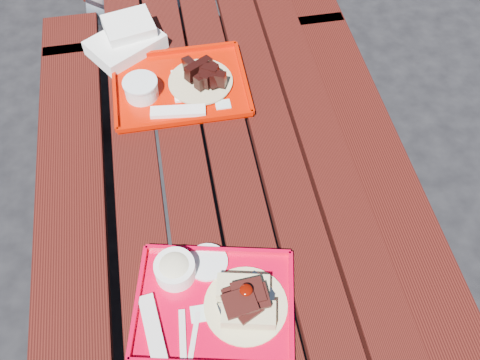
% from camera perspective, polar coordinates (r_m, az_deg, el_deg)
% --- Properties ---
extents(ground, '(60.00, 60.00, 0.00)m').
position_cam_1_polar(ground, '(2.32, -0.67, -8.71)').
color(ground, black).
rests_on(ground, ground).
extents(picnic_table_near, '(1.41, 2.40, 0.75)m').
position_cam_1_polar(picnic_table_near, '(1.84, -0.84, -0.90)').
color(picnic_table_near, '#40110C').
rests_on(picnic_table_near, ground).
extents(near_tray, '(0.47, 0.40, 0.13)m').
position_cam_1_polar(near_tray, '(1.41, -2.75, -12.09)').
color(near_tray, red).
rests_on(near_tray, picnic_table_near).
extents(far_tray, '(0.46, 0.36, 0.08)m').
position_cam_1_polar(far_tray, '(1.86, -6.62, 9.95)').
color(far_tray, '#C21300').
rests_on(far_tray, picnic_table_near).
extents(white_cloth, '(0.31, 0.29, 0.10)m').
position_cam_1_polar(white_cloth, '(2.04, -12.00, 14.45)').
color(white_cloth, white).
rests_on(white_cloth, picnic_table_near).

